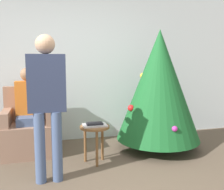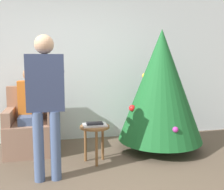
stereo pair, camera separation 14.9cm
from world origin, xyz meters
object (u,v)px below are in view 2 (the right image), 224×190
object	(u,v)px
person_seated	(30,106)
person_standing	(46,94)
armchair	(32,129)
side_stool	(95,132)
christmas_tree	(161,85)

from	to	relation	value
person_seated	person_standing	size ratio (longest dim) A/B	0.76
armchair	side_stool	bearing A→B (deg)	-36.54
christmas_tree	person_seated	world-z (taller)	christmas_tree
person_standing	side_stool	size ratio (longest dim) A/B	3.27
person_standing	person_seated	bearing A→B (deg)	104.64
christmas_tree	person_seated	distance (m)	2.00
person_standing	christmas_tree	bearing A→B (deg)	21.68
armchair	side_stool	world-z (taller)	armchair
armchair	person_standing	bearing A→B (deg)	-75.74
armchair	side_stool	size ratio (longest dim) A/B	1.93
christmas_tree	armchair	xyz separation A→B (m)	(-1.95, 0.34, -0.66)
armchair	side_stool	xyz separation A→B (m)	(0.88, -0.65, 0.08)
armchair	side_stool	distance (m)	1.10
armchair	christmas_tree	bearing A→B (deg)	-9.94
person_standing	side_stool	world-z (taller)	person_standing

